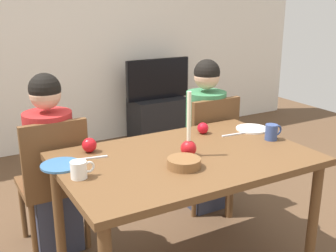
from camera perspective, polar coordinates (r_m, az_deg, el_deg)
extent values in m
cube|color=silver|center=(4.60, -15.29, 12.91)|extent=(6.40, 0.10, 2.60)
cube|color=brown|center=(2.34, 2.42, -4.54)|extent=(1.40, 0.90, 0.04)
cylinder|color=brown|center=(2.62, 19.34, -12.14)|extent=(0.06, 0.06, 0.71)
cylinder|color=brown|center=(2.60, -14.80, -11.89)|extent=(0.06, 0.06, 0.71)
cylinder|color=brown|center=(3.12, 8.60, -6.45)|extent=(0.06, 0.06, 0.71)
cube|color=brown|center=(2.84, -15.74, -7.73)|extent=(0.40, 0.40, 0.04)
cube|color=brown|center=(2.58, -15.18, -4.30)|extent=(0.40, 0.04, 0.45)
cylinder|color=brown|center=(3.12, -13.13, -9.75)|extent=(0.04, 0.04, 0.41)
cylinder|color=brown|center=(3.06, -19.33, -10.88)|extent=(0.04, 0.04, 0.41)
cylinder|color=brown|center=(2.83, -11.09, -12.55)|extent=(0.04, 0.04, 0.41)
cylinder|color=brown|center=(2.76, -17.96, -13.92)|extent=(0.04, 0.04, 0.41)
cube|color=brown|center=(3.28, 4.57, -3.69)|extent=(0.40, 0.40, 0.04)
cube|color=brown|center=(3.06, 6.56, -0.43)|extent=(0.40, 0.04, 0.45)
cylinder|color=brown|center=(3.58, 5.23, -5.73)|extent=(0.04, 0.04, 0.41)
cylinder|color=brown|center=(3.41, 0.49, -6.85)|extent=(0.04, 0.04, 0.41)
cylinder|color=brown|center=(3.33, 8.57, -7.67)|extent=(0.04, 0.04, 0.41)
cylinder|color=brown|center=(3.15, 3.62, -9.02)|extent=(0.04, 0.04, 0.41)
cube|color=#33384C|center=(2.89, -15.16, -11.80)|extent=(0.28, 0.28, 0.45)
cylinder|color=#AD2323|center=(2.70, -15.92, -3.11)|extent=(0.30, 0.30, 0.48)
sphere|color=tan|center=(2.60, -16.55, 4.26)|extent=(0.19, 0.19, 0.19)
sphere|color=black|center=(2.59, -16.61, 4.90)|extent=(0.19, 0.19, 0.19)
cube|color=#33384C|center=(3.32, 4.97, -7.26)|extent=(0.28, 0.28, 0.45)
cylinder|color=#387A4C|center=(3.16, 5.19, 0.45)|extent=(0.30, 0.30, 0.48)
sphere|color=tan|center=(3.07, 5.37, 6.80)|extent=(0.19, 0.19, 0.19)
sphere|color=black|center=(3.07, 5.38, 7.35)|extent=(0.19, 0.19, 0.19)
cube|color=black|center=(4.88, -1.34, 1.06)|extent=(0.64, 0.40, 0.48)
cube|color=black|center=(4.78, -1.39, 6.49)|extent=(0.79, 0.04, 0.46)
cube|color=black|center=(4.78, -1.37, 6.49)|extent=(0.76, 0.05, 0.46)
sphere|color=red|center=(2.31, 2.84, -3.09)|extent=(0.09, 0.09, 0.09)
cylinder|color=#EFE5C6|center=(2.25, 2.90, 1.31)|extent=(0.02, 0.02, 0.28)
cylinder|color=teal|center=(2.25, -14.52, -5.23)|extent=(0.21, 0.21, 0.01)
cylinder|color=white|center=(2.84, 11.47, -0.38)|extent=(0.21, 0.21, 0.01)
cylinder|color=white|center=(2.08, -12.17, -5.93)|extent=(0.08, 0.08, 0.09)
torus|color=white|center=(2.09, -10.81, -5.57)|extent=(0.06, 0.01, 0.06)
cylinder|color=#33477F|center=(2.65, 14.02, -0.83)|extent=(0.08, 0.08, 0.10)
torus|color=#33477F|center=(2.68, 14.81, -0.57)|extent=(0.07, 0.01, 0.07)
cube|color=silver|center=(2.32, -10.51, -4.36)|extent=(0.18, 0.04, 0.01)
cube|color=silver|center=(2.71, 9.09, -1.15)|extent=(0.18, 0.03, 0.01)
cylinder|color=brown|center=(2.16, 2.21, -5.10)|extent=(0.18, 0.18, 0.05)
sphere|color=red|center=(2.70, 4.82, -0.29)|extent=(0.07, 0.07, 0.07)
sphere|color=red|center=(2.41, -10.77, -2.59)|extent=(0.08, 0.08, 0.08)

